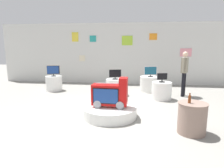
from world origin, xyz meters
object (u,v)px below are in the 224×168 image
Objects in this scene: display_pedestal_center_rear at (162,91)px; display_pedestal_right_rear at (54,83)px; tv_on_center_rear at (162,77)px; bottle_on_side_table at (190,99)px; tv_on_right_rear at (53,70)px; novelty_firetruck_tv at (110,95)px; tv_on_far_right at (151,71)px; main_display_pedestal at (110,112)px; display_pedestal_left_rear at (115,87)px; display_pedestal_far_right at (150,84)px; tv_on_left_rear at (115,74)px; side_table_round at (192,118)px; shopper_browsing_near_truck at (184,70)px.

display_pedestal_center_rear is 1.02× the size of display_pedestal_right_rear.
bottle_on_side_table is (0.25, -2.97, -0.02)m from tv_on_center_rear.
novelty_firetruck_tv is at bearing -46.24° from tv_on_right_rear.
tv_on_far_right is 4.34m from bottle_on_side_table.
main_display_pedestal is at bearing -127.41° from display_pedestal_center_rear.
main_display_pedestal is at bearing -86.82° from display_pedestal_left_rear.
display_pedestal_left_rear is (-0.16, 2.59, -0.30)m from novelty_firetruck_tv.
display_pedestal_left_rear and display_pedestal_far_right have the same top height.
main_display_pedestal is 0.48m from novelty_firetruck_tv.
tv_on_left_rear is at bearing -148.23° from display_pedestal_far_right.
tv_on_far_right reaches higher than side_table_round.
bottle_on_side_table reaches higher than main_display_pedestal.
bottle_on_side_table is (1.88, -0.84, 0.65)m from main_display_pedestal.
bottle_on_side_table is at bearing -100.32° from shopper_browsing_near_truck.
display_pedestal_far_right is at bearing 98.88° from side_table_round.
side_table_round is at bearing -83.48° from tv_on_center_rear.
side_table_round is 0.44m from bottle_on_side_table.
display_pedestal_far_right is (1.28, 3.47, -0.30)m from novelty_firetruck_tv.
display_pedestal_left_rear is 1.89m from tv_on_center_rear.
novelty_firetruck_tv is 1.73× the size of tv_on_far_right.
novelty_firetruck_tv reaches higher than display_pedestal_left_rear.
tv_on_center_rear is (1.77, -0.45, 0.49)m from display_pedestal_left_rear.
novelty_firetruck_tv is 0.56× the size of shopper_browsing_near_truck.
tv_on_far_right is (1.44, 0.89, 0.04)m from tv_on_left_rear.
bottle_on_side_table is (-0.09, -0.02, 0.43)m from side_table_round.
tv_on_center_rear is 0.66× the size of tv_on_far_right.
display_pedestal_far_right is (-0.33, 1.34, 0.00)m from display_pedestal_center_rear.
display_pedestal_center_rear and display_pedestal_far_right have the same top height.
shopper_browsing_near_truck is at bearing 47.50° from novelty_firetruck_tv.
display_pedestal_left_rear is at bearing -9.91° from display_pedestal_right_rear.
side_table_round is 0.40× the size of shopper_browsing_near_truck.
side_table_round is (4.88, -3.89, 0.04)m from display_pedestal_right_rear.
tv_on_far_right is (4.21, 0.40, -0.01)m from tv_on_right_rear.
display_pedestal_far_right is (4.21, 0.40, 0.00)m from display_pedestal_right_rear.
tv_on_center_rear is 0.21× the size of shopper_browsing_near_truck.
tv_on_left_rear reaches higher than main_display_pedestal.
tv_on_center_rear is 1.38m from tv_on_far_right.
tv_on_right_rear is 6.26m from side_table_round.
bottle_on_side_table is 0.13× the size of shopper_browsing_near_truck.
tv_on_right_rear is at bearing -106.72° from display_pedestal_right_rear.
tv_on_left_rear is at bearing -9.90° from tv_on_right_rear.
shopper_browsing_near_truck reaches higher than tv_on_left_rear.
tv_on_left_rear reaches higher than bottle_on_side_table.
tv_on_center_rear is 0.71× the size of tv_on_right_rear.
bottle_on_side_table reaches higher than display_pedestal_center_rear.
display_pedestal_left_rear is at bearing 165.64° from tv_on_center_rear.
tv_on_center_rear is (1.61, 2.13, 0.19)m from novelty_firetruck_tv.
display_pedestal_center_rear is at bearing 52.59° from main_display_pedestal.
tv_on_right_rear reaches higher than display_pedestal_left_rear.
novelty_firetruck_tv is 2.63× the size of tv_on_center_rear.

